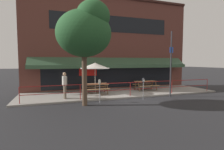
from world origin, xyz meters
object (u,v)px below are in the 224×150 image
parking_meter_far (143,82)px  street_sign_pole (171,64)px  picnic_table_left (96,86)px  street_tree_curbside (86,31)px  patio_umbrella_left (95,66)px  picnic_table_centre (146,83)px  parking_meter_near (100,84)px  pedestrian_walking (65,84)px

parking_meter_far → street_sign_pole: bearing=2.0°
parking_meter_far → picnic_table_left: bearing=138.3°
parking_meter_far → street_tree_curbside: bearing=-173.6°
patio_umbrella_left → parking_meter_far: patio_umbrella_left is taller
street_sign_pole → street_tree_curbside: size_ratio=0.79×
picnic_table_centre → patio_umbrella_left: (-4.39, -0.20, 1.47)m
picnic_table_left → parking_meter_far: 3.57m
parking_meter_near → street_tree_curbside: 3.22m
picnic_table_left → patio_umbrella_left: patio_umbrella_left is taller
patio_umbrella_left → pedestrian_walking: bearing=-153.8°
patio_umbrella_left → parking_meter_near: size_ratio=1.67×
pedestrian_walking → street_sign_pole: size_ratio=0.37×
patio_umbrella_left → parking_meter_far: size_ratio=1.67×
picnic_table_centre → street_sign_pole: size_ratio=0.39×
picnic_table_centre → street_sign_pole: (0.44, -2.66, 1.64)m
picnic_table_centre → street_tree_curbside: size_ratio=0.31×
picnic_table_left → parking_meter_near: (-0.30, -2.31, 0.44)m
street_sign_pole → street_tree_curbside: 6.33m
picnic_table_left → street_tree_curbside: bearing=-113.4°
parking_meter_far → street_tree_curbside: 4.93m
parking_meter_far → street_sign_pole: (2.18, 0.08, 1.20)m
picnic_table_left → pedestrian_walking: 2.48m
picnic_table_left → street_sign_pole: 5.59m
pedestrian_walking → parking_meter_near: pedestrian_walking is taller
picnic_table_centre → parking_meter_far: 3.27m
parking_meter_near → street_tree_curbside: bearing=-152.0°
picnic_table_left → pedestrian_walking: (-2.27, -0.94, 0.35)m
picnic_table_centre → pedestrian_walking: bearing=-168.8°
picnic_table_centre → parking_meter_near: parking_meter_near is taller
picnic_table_left → street_tree_curbside: 4.63m
picnic_table_left → patio_umbrella_left: size_ratio=0.76×
picnic_table_left → pedestrian_walking: size_ratio=1.05×
picnic_table_centre → patio_umbrella_left: patio_umbrella_left is taller
picnic_table_centre → patio_umbrella_left: size_ratio=0.76×
picnic_table_left → picnic_table_centre: size_ratio=1.00×
picnic_table_left → street_sign_pole: size_ratio=0.39×
pedestrian_walking → parking_meter_far: 5.12m
picnic_table_centre → parking_meter_near: 5.42m
pedestrian_walking → parking_meter_far: size_ratio=1.20×
picnic_table_left → picnic_table_centre: (4.39, 0.38, 0.00)m
patio_umbrella_left → parking_meter_far: 3.81m
picnic_table_centre → street_sign_pole: street_sign_pole is taller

